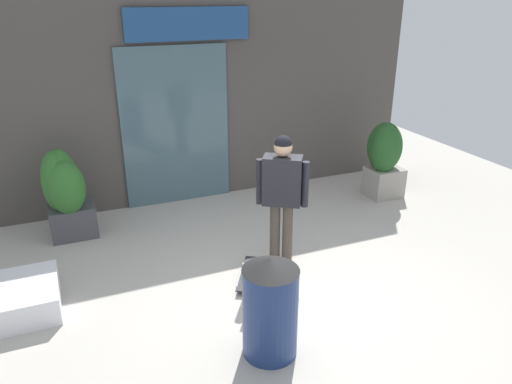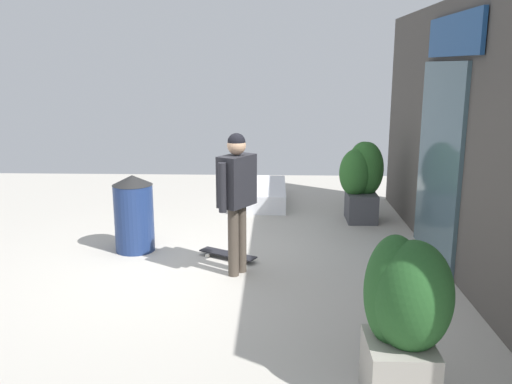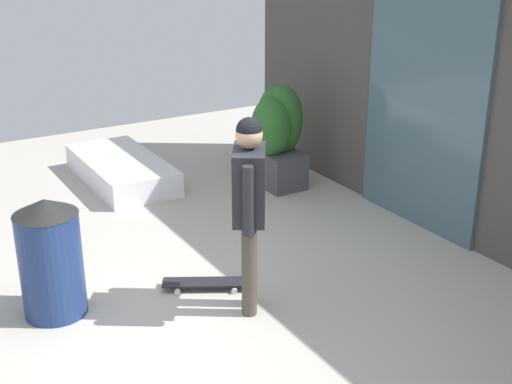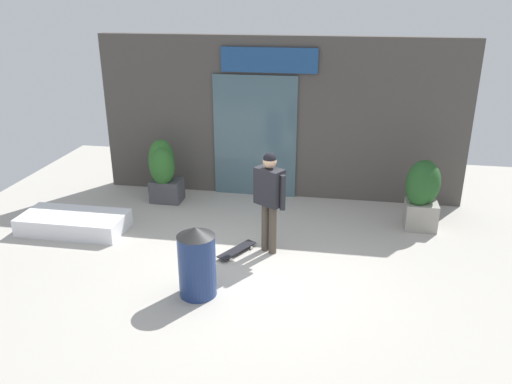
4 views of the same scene
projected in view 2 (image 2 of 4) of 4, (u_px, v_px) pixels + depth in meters
The scene contains 8 objects.
ground_plane at pixel (196, 267), 6.94m from camera, with size 12.00×12.00×0.00m, color #B2ADA3.
building_facade at pixel (464, 139), 6.48m from camera, with size 7.50×0.31×3.30m.
skateboarder at pixel (237, 189), 6.49m from camera, with size 0.56×0.47×1.73m.
skateboard at pixel (228, 254), 7.23m from camera, with size 0.56×0.79×0.08m.
planter_box_left at pixel (362, 177), 8.93m from camera, with size 0.65×0.72×1.30m.
planter_box_right at pixel (403, 313), 4.01m from camera, with size 0.62×0.63×1.30m.
trash_bin at pixel (134, 213), 7.46m from camera, with size 0.54×0.54×1.06m.
snow_ledge at pixel (261, 194), 10.22m from camera, with size 1.88×0.90×0.32m, color white.
Camera 2 is at (6.52, 1.00, 2.49)m, focal length 38.44 mm.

